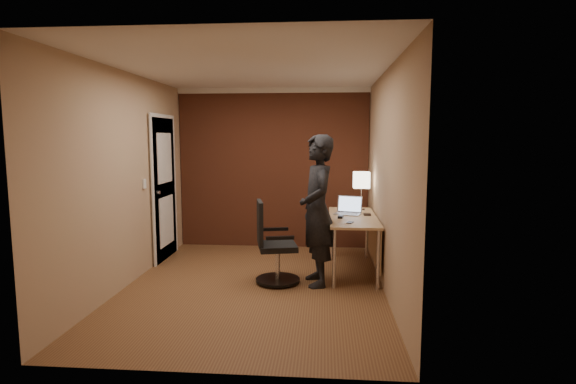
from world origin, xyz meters
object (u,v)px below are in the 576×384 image
at_px(phone, 350,222).
at_px(person, 317,211).
at_px(mouse, 341,217).
at_px(laptop, 349,209).
at_px(wallet, 367,214).
at_px(desk, 358,226).
at_px(office_chair, 272,248).
at_px(desk_lamp, 361,180).

height_order(phone, person, person).
bearing_deg(mouse, phone, -60.99).
xyz_separation_m(laptop, phone, (-0.02, -0.64, -0.06)).
relative_size(wallet, person, 0.06).
relative_size(desk, office_chair, 1.54).
relative_size(laptop, person, 0.22).
distance_m(desk_lamp, office_chair, 1.69).
height_order(office_chair, person, person).
relative_size(phone, wallet, 1.05).
relative_size(desk_lamp, phone, 4.65).
height_order(desk, phone, phone).
relative_size(phone, office_chair, 0.12).
relative_size(desk_lamp, mouse, 5.35).
xyz_separation_m(office_chair, person, (0.53, 0.01, 0.46)).
height_order(desk_lamp, laptop, desk_lamp).
height_order(mouse, phone, mouse).
bearing_deg(mouse, desk_lamp, 75.78).
xyz_separation_m(desk, office_chair, (-1.05, -0.56, -0.17)).
bearing_deg(mouse, person, -115.27).
relative_size(laptop, mouse, 3.89).
distance_m(desk_lamp, laptop, 0.50).
relative_size(mouse, office_chair, 0.10).
distance_m(phone, person, 0.42).
bearing_deg(person, desk_lamp, 137.47).
distance_m(laptop, phone, 0.64).
bearing_deg(wallet, phone, -114.70).
bearing_deg(desk_lamp, mouse, -115.40).
relative_size(desk, desk_lamp, 2.80).
bearing_deg(office_chair, person, 1.47).
bearing_deg(mouse, laptop, 81.80).
distance_m(wallet, office_chair, 1.37).
distance_m(desk, laptop, 0.29).
relative_size(laptop, phone, 3.39).
bearing_deg(person, wallet, 121.80).
relative_size(laptop, wallet, 3.54).
xyz_separation_m(desk_lamp, wallet, (0.05, -0.40, -0.41)).
relative_size(desk, phone, 13.04).
bearing_deg(laptop, mouse, -109.38).
bearing_deg(mouse, office_chair, -142.59).
relative_size(desk, wallet, 13.64).
bearing_deg(laptop, desk, -56.12).
height_order(wallet, office_chair, office_chair).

